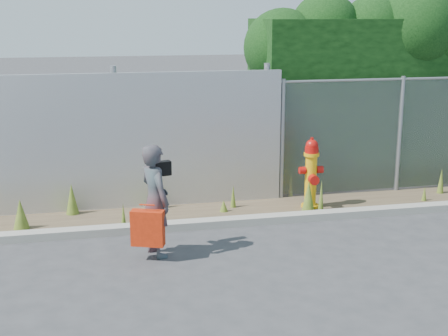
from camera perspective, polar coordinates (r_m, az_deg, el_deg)
name	(u,v)px	position (r m, az deg, el deg)	size (l,w,h in m)	color
ground	(272,272)	(7.79, 4.41, -9.50)	(80.00, 80.00, 0.00)	#353537
curb	(238,221)	(9.39, 1.27, -4.90)	(16.00, 0.22, 0.12)	gray
weed_strip	(212,206)	(9.91, -1.06, -3.50)	(16.00, 1.28, 0.55)	#4C3D2B
corrugated_fence	(15,147)	(10.11, -18.58, 1.86)	(8.50, 0.21, 2.30)	#AEB0B5
hedge	(445,71)	(12.74, 19.53, 8.37)	(7.56, 2.00, 3.63)	black
fire_hydrant	(311,174)	(10.14, 7.96, -0.58)	(0.39, 0.35, 1.18)	#E4A50C
woman	(155,201)	(8.11, -6.32, -2.99)	(0.54, 0.36, 1.49)	#0E585D
red_tote_bag	(148,228)	(8.02, -6.99, -5.47)	(0.42, 0.15, 0.55)	#A62109
black_shoulder_bag	(161,168)	(8.24, -5.77, -0.04)	(0.25, 0.11, 0.19)	black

